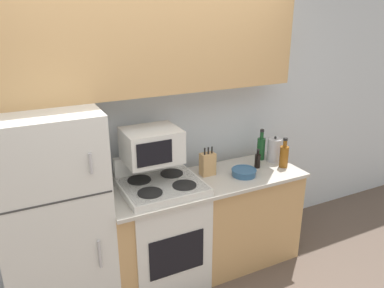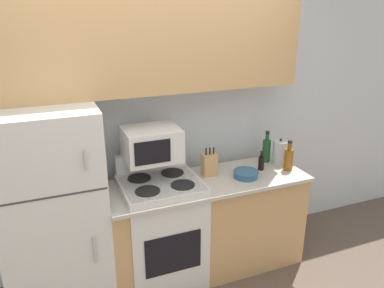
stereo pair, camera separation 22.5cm
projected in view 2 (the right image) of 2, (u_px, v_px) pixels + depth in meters
The scene contains 12 objects.
wall_back at pixel (149, 128), 3.30m from camera, with size 8.00×0.05×2.55m.
lower_cabinets at pixel (206, 225), 3.34m from camera, with size 1.74×0.61×0.90m.
refrigerator at pixel (54, 212), 2.83m from camera, with size 0.75×0.71×1.63m.
upper_cabinets at pixel (152, 45), 2.89m from camera, with size 2.49×0.32×0.73m.
stove at pixel (162, 231), 3.17m from camera, with size 0.64×0.59×1.11m.
microwave at pixel (152, 144), 2.98m from camera, with size 0.44×0.37×0.26m.
knife_block at pixel (209, 164), 3.23m from camera, with size 0.13×0.09×0.26m.
bowl at pixel (246, 174), 3.22m from camera, with size 0.22×0.22×0.06m.
bottle_wine_green at pixel (266, 150), 3.53m from camera, with size 0.08×0.08×0.30m.
bottle_whiskey at pixel (289, 158), 3.34m from camera, with size 0.08×0.08×0.28m.
bottle_soy_sauce at pixel (261, 162), 3.35m from camera, with size 0.05×0.05×0.18m.
kettle at pixel (280, 152), 3.48m from camera, with size 0.13×0.13×0.25m.
Camera 2 is at (-0.83, -2.35, 2.27)m, focal length 35.00 mm.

